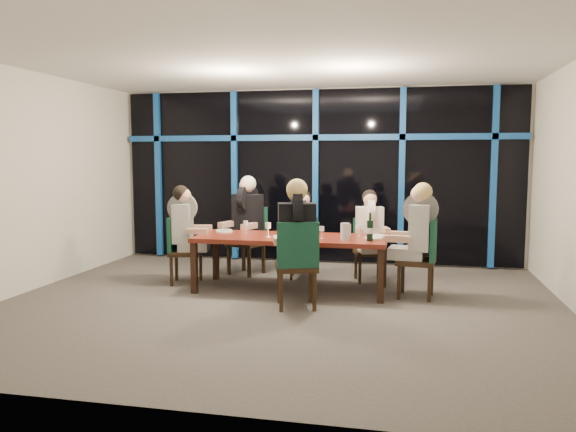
{
  "coord_description": "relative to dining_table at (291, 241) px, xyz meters",
  "views": [
    {
      "loc": [
        1.53,
        -6.64,
        1.83
      ],
      "look_at": [
        0.0,
        0.6,
        1.05
      ],
      "focal_mm": 35.0,
      "sensor_mm": 36.0,
      "label": 1
    }
  ],
  "objects": [
    {
      "name": "plate_end_left",
      "position": [
        -1.03,
        0.22,
        0.08
      ],
      "size": [
        0.24,
        0.24,
        0.01
      ],
      "primitive_type": "cylinder",
      "color": "white",
      "rests_on": "dining_table"
    },
    {
      "name": "chair_end_right",
      "position": [
        1.77,
        -0.07,
        -0.11
      ],
      "size": [
        0.53,
        0.53,
        1.03
      ],
      "rotation": [
        0.0,
        0.0,
        4.59
      ],
      "color": "black",
      "rests_on": "ground"
    },
    {
      "name": "wine_glass_b",
      "position": [
        0.01,
        0.06,
        0.2
      ],
      "size": [
        0.07,
        0.07,
        0.18
      ],
      "color": "silver",
      "rests_on": "dining_table"
    },
    {
      "name": "tea_light",
      "position": [
        -0.15,
        -0.16,
        0.08
      ],
      "size": [
        0.05,
        0.05,
        0.03
      ],
      "primitive_type": "cylinder",
      "color": "#F2A648",
      "rests_on": "dining_table"
    },
    {
      "name": "diner_near_mid",
      "position": [
        0.24,
        -0.85,
        0.34
      ],
      "size": [
        0.62,
        0.73,
        1.04
      ],
      "rotation": [
        0.0,
        0.0,
        3.43
      ],
      "color": "black",
      "rests_on": "ground"
    },
    {
      "name": "chair_end_left",
      "position": [
        -1.66,
        0.09,
        -0.14
      ],
      "size": [
        0.53,
        0.53,
        0.97
      ],
      "rotation": [
        0.0,
        0.0,
        1.77
      ],
      "color": "black",
      "rests_on": "ground"
    },
    {
      "name": "diner_end_right",
      "position": [
        1.68,
        -0.06,
        0.3
      ],
      "size": [
        0.67,
        0.54,
        1.0
      ],
      "rotation": [
        0.0,
        0.0,
        4.59
      ],
      "color": "black",
      "rests_on": "ground"
    },
    {
      "name": "chair_far_mid",
      "position": [
        0.01,
        0.88,
        -0.17
      ],
      "size": [
        0.47,
        0.47,
        0.91
      ],
      "rotation": [
        0.0,
        0.0,
        0.13
      ],
      "color": "black",
      "rests_on": "ground"
    },
    {
      "name": "plate_end_right",
      "position": [
        1.12,
        0.01,
        0.08
      ],
      "size": [
        0.24,
        0.24,
        0.01
      ],
      "primitive_type": "cylinder",
      "color": "white",
      "rests_on": "dining_table"
    },
    {
      "name": "diner_far_mid",
      "position": [
        0.02,
        0.8,
        0.19
      ],
      "size": [
        0.48,
        0.59,
        0.89
      ],
      "rotation": [
        0.0,
        0.0,
        0.13
      ],
      "color": "black",
      "rests_on": "ground"
    },
    {
      "name": "diner_end_left",
      "position": [
        -1.58,
        0.1,
        0.25
      ],
      "size": [
        0.65,
        0.54,
        0.95
      ],
      "rotation": [
        0.0,
        0.0,
        1.77
      ],
      "color": "black",
      "rests_on": "ground"
    },
    {
      "name": "room",
      "position": [
        0.0,
        -0.8,
        1.34
      ],
      "size": [
        7.04,
        7.0,
        3.02
      ],
      "color": "#5C5651",
      "rests_on": "ground"
    },
    {
      "name": "window_wall",
      "position": [
        0.01,
        2.13,
        0.87
      ],
      "size": [
        6.86,
        0.43,
        2.94
      ],
      "color": "black",
      "rests_on": "ground"
    },
    {
      "name": "diner_far_left",
      "position": [
        -0.9,
        0.91,
        0.32
      ],
      "size": [
        0.64,
        0.72,
        1.02
      ],
      "rotation": [
        0.0,
        0.0,
        -0.35
      ],
      "color": "black",
      "rests_on": "ground"
    },
    {
      "name": "plate_far_left",
      "position": [
        -1.09,
        0.38,
        0.08
      ],
      "size": [
        0.24,
        0.24,
        0.01
      ],
      "primitive_type": "cylinder",
      "color": "white",
      "rests_on": "dining_table"
    },
    {
      "name": "wine_bottle",
      "position": [
        1.08,
        -0.2,
        0.21
      ],
      "size": [
        0.08,
        0.08,
        0.37
      ],
      "rotation": [
        0.0,
        0.0,
        0.16
      ],
      "color": "black",
      "rests_on": "dining_table"
    },
    {
      "name": "wine_glass_c",
      "position": [
        0.44,
        -0.11,
        0.19
      ],
      "size": [
        0.06,
        0.06,
        0.16
      ],
      "color": "silver",
      "rests_on": "dining_table"
    },
    {
      "name": "plate_far_mid",
      "position": [
        0.1,
        0.24,
        0.08
      ],
      "size": [
        0.24,
        0.24,
        0.01
      ],
      "primitive_type": "cylinder",
      "color": "white",
      "rests_on": "dining_table"
    },
    {
      "name": "plate_near_mid",
      "position": [
        0.08,
        -0.31,
        0.08
      ],
      "size": [
        0.24,
        0.24,
        0.01
      ],
      "primitive_type": "cylinder",
      "color": "white",
      "rests_on": "dining_table"
    },
    {
      "name": "wine_glass_d",
      "position": [
        -0.7,
        0.18,
        0.2
      ],
      "size": [
        0.07,
        0.07,
        0.18
      ],
      "color": "silver",
      "rests_on": "dining_table"
    },
    {
      "name": "wine_glass_e",
      "position": [
        0.92,
        0.21,
        0.19
      ],
      "size": [
        0.06,
        0.06,
        0.16
      ],
      "color": "silver",
      "rests_on": "dining_table"
    },
    {
      "name": "chair_far_right",
      "position": [
        1.0,
        0.87,
        -0.17
      ],
      "size": [
        0.52,
        0.52,
        0.92
      ],
      "rotation": [
        0.0,
        0.0,
        0.26
      ],
      "color": "black",
      "rests_on": "ground"
    },
    {
      "name": "dining_table",
      "position": [
        0.0,
        0.0,
        0.0
      ],
      "size": [
        2.6,
        1.0,
        0.75
      ],
      "color": "maroon",
      "rests_on": "ground"
    },
    {
      "name": "plate_far_right",
      "position": [
        1.16,
        0.25,
        0.08
      ],
      "size": [
        0.24,
        0.24,
        0.01
      ],
      "primitive_type": "cylinder",
      "color": "white",
      "rests_on": "dining_table"
    },
    {
      "name": "chair_near_mid",
      "position": [
        0.27,
        -0.94,
        -0.08
      ],
      "size": [
        0.62,
        0.62,
        1.07
      ],
      "rotation": [
        0.0,
        0.0,
        3.43
      ],
      "color": "black",
      "rests_on": "ground"
    },
    {
      "name": "water_pitcher",
      "position": [
        0.76,
        -0.19,
        0.18
      ],
      "size": [
        0.14,
        0.12,
        0.22
      ],
      "rotation": [
        0.0,
        0.0,
        0.1
      ],
      "color": "silver",
      "rests_on": "dining_table"
    },
    {
      "name": "chair_far_left",
      "position": [
        -0.87,
        0.99,
        -0.1
      ],
      "size": [
        0.62,
        0.62,
        1.05
      ],
      "rotation": [
        0.0,
        0.0,
        -0.35
      ],
      "color": "black",
      "rests_on": "ground"
    },
    {
      "name": "wine_glass_a",
      "position": [
        -0.3,
        -0.1,
        0.21
      ],
      "size": [
        0.07,
        0.07,
        0.19
      ],
      "color": "silver",
      "rests_on": "dining_table"
    },
    {
      "name": "diner_far_right",
      "position": [
        1.02,
        0.79,
        0.2
      ],
      "size": [
        0.53,
        0.62,
        0.9
      ],
      "rotation": [
        0.0,
        0.0,
        0.26
      ],
      "color": "silver",
      "rests_on": "ground"
    }
  ]
}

